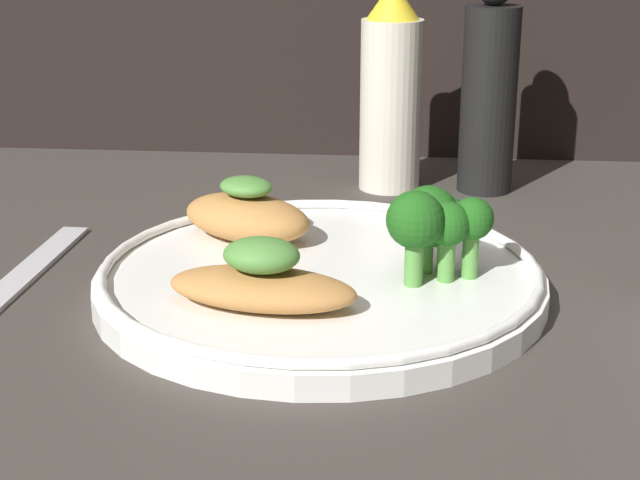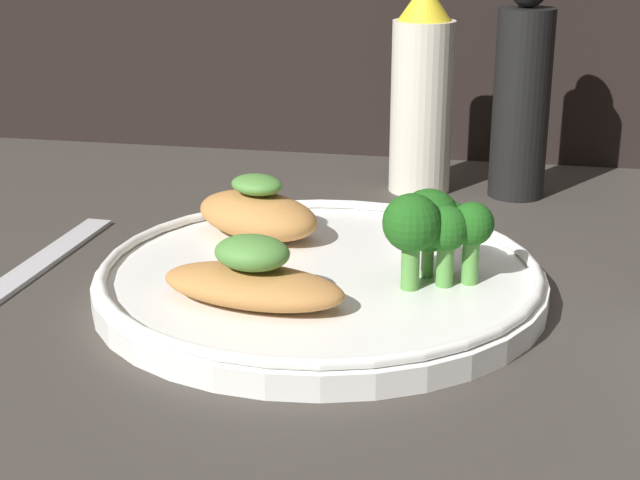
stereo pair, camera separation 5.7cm
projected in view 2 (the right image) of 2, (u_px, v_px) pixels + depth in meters
ground_plane at (320, 302)px, 57.88cm from camera, size 180.00×180.00×1.00cm
plate at (320, 279)px, 57.39cm from camera, size 26.33×26.33×2.00cm
grilled_meat_front at (253, 279)px, 52.38cm from camera, size 10.90×6.10×3.82cm
grilled_meat_middle at (258, 213)px, 62.74cm from camera, size 10.15×8.33×4.09cm
broccoli_bunch at (435, 225)px, 54.81cm from camera, size 6.10×5.49×5.52cm
sauce_bottle at (422, 93)px, 75.68cm from camera, size 4.82×4.82×16.25cm
pepper_grinder at (522, 96)px, 74.27cm from camera, size 4.30×4.30×17.21cm
fork at (28, 269)px, 60.80cm from camera, size 2.55×19.99×0.60cm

